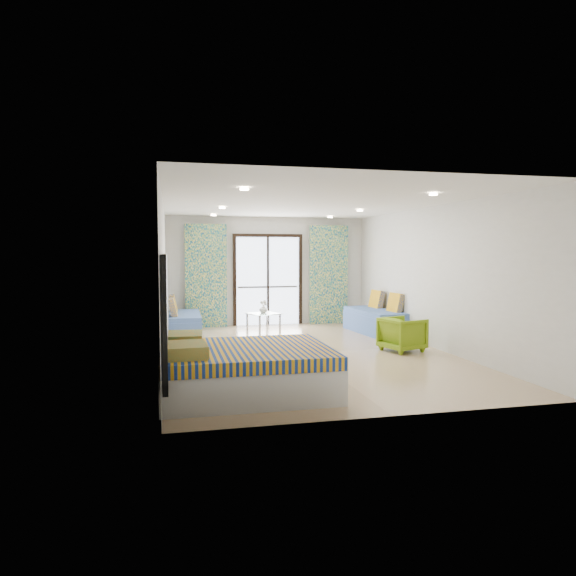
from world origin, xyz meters
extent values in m
cube|color=black|center=(0.00, 3.71, 2.24)|extent=(1.76, 0.08, 0.08)
cube|color=black|center=(-0.84, 3.71, 1.10)|extent=(0.08, 0.08, 2.20)
cube|color=black|center=(0.84, 3.71, 1.10)|extent=(0.08, 0.08, 2.20)
cube|color=black|center=(0.00, 3.71, 1.10)|extent=(0.05, 0.06, 2.20)
cube|color=#595451|center=(0.00, 3.73, 0.95)|extent=(1.52, 0.03, 0.04)
cube|color=silver|center=(-1.55, 3.57, 1.25)|extent=(1.00, 0.10, 2.50)
cube|color=silver|center=(1.55, 3.57, 1.25)|extent=(1.00, 0.10, 2.50)
cylinder|color=#FFE0B2|center=(-1.40, -2.00, 2.67)|extent=(0.12, 0.12, 0.02)
cylinder|color=#FFE0B2|center=(1.40, -2.00, 2.67)|extent=(0.12, 0.12, 0.02)
cylinder|color=#FFE0B2|center=(-1.40, 1.00, 2.67)|extent=(0.12, 0.12, 0.02)
cylinder|color=#FFE0B2|center=(1.40, 1.00, 2.67)|extent=(0.12, 0.12, 0.02)
cylinder|color=#FFE0B2|center=(-1.40, 3.00, 2.67)|extent=(0.12, 0.12, 0.02)
cylinder|color=#FFE0B2|center=(1.40, 3.00, 2.67)|extent=(0.12, 0.12, 0.02)
cube|color=black|center=(-2.46, -2.44, 1.05)|extent=(0.06, 2.10, 1.50)
cube|color=silver|center=(-2.47, -1.19, 1.05)|extent=(0.02, 0.10, 0.10)
cube|color=silver|center=(-1.45, -2.44, 0.22)|extent=(2.17, 1.73, 0.43)
cube|color=navy|center=(-1.45, -2.44, 0.51)|extent=(2.15, 1.77, 0.16)
cube|color=#1C7E4C|center=(-2.23, -2.85, 0.67)|extent=(0.52, 0.62, 0.15)
cube|color=#1C7E4C|center=(-2.23, -2.03, 0.67)|extent=(0.53, 0.63, 0.15)
cube|color=#4767AA|center=(-2.10, 2.43, 0.19)|extent=(0.71, 1.76, 0.39)
cube|color=#4767AA|center=(-2.10, 2.43, 0.44)|extent=(0.70, 1.73, 0.10)
cube|color=navy|center=(-2.35, 2.03, 0.66)|extent=(0.20, 0.44, 0.41)
cube|color=navy|center=(-2.34, 2.84, 0.66)|extent=(0.20, 0.44, 0.41)
cube|color=#4767AA|center=(2.10, 1.81, 0.21)|extent=(0.89, 1.95, 0.42)
cube|color=#4767AA|center=(2.10, 1.81, 0.48)|extent=(0.87, 1.92, 0.11)
cube|color=navy|center=(2.40, 1.39, 0.72)|extent=(0.25, 0.49, 0.44)
cube|color=navy|center=(2.33, 2.28, 0.72)|extent=(0.25, 0.49, 0.44)
cylinder|color=silver|center=(-0.45, 2.32, 0.20)|extent=(0.07, 0.07, 0.40)
cylinder|color=silver|center=(0.05, 2.53, 0.20)|extent=(0.07, 0.07, 0.40)
cylinder|color=silver|center=(-0.66, 2.82, 0.20)|extent=(0.07, 0.07, 0.40)
cylinder|color=silver|center=(-0.15, 3.03, 0.20)|extent=(0.07, 0.07, 0.40)
cube|color=#8CA59E|center=(-0.30, 2.67, 0.40)|extent=(0.82, 0.82, 0.02)
sphere|color=white|center=(-0.26, 2.69, 0.63)|extent=(0.07, 0.07, 0.07)
sphere|color=white|center=(-0.32, 2.72, 0.65)|extent=(0.07, 0.07, 0.07)
sphere|color=white|center=(-0.35, 2.66, 0.67)|extent=(0.07, 0.07, 0.07)
sphere|color=white|center=(-0.28, 2.63, 0.69)|extent=(0.07, 0.07, 0.07)
imported|color=white|center=(-0.30, 2.68, 0.51)|extent=(0.20, 0.21, 0.20)
imported|color=#709313|center=(1.76, -0.29, 0.35)|extent=(0.80, 0.83, 0.69)
camera|label=1|loc=(-2.39, -8.94, 1.82)|focal=32.00mm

